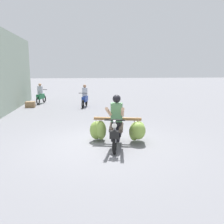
{
  "coord_description": "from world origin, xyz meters",
  "views": [
    {
      "loc": [
        -0.64,
        -7.04,
        2.3
      ],
      "look_at": [
        0.36,
        0.72,
        0.9
      ],
      "focal_mm": 37.92,
      "sensor_mm": 36.0,
      "label": 1
    }
  ],
  "objects_px": {
    "motorbike_distant_ahead_right": "(85,98)",
    "produce_crate": "(30,104)",
    "motorbike_distant_ahead_left": "(41,95)",
    "motorbike_main_loaded": "(119,128)"
  },
  "relations": [
    {
      "from": "motorbike_main_loaded",
      "to": "motorbike_distant_ahead_left",
      "type": "height_order",
      "value": "motorbike_main_loaded"
    },
    {
      "from": "motorbike_main_loaded",
      "to": "produce_crate",
      "type": "xyz_separation_m",
      "value": [
        -4.31,
        7.87,
        -0.3
      ]
    },
    {
      "from": "motorbike_distant_ahead_right",
      "to": "produce_crate",
      "type": "relative_size",
      "value": 2.86
    },
    {
      "from": "motorbike_distant_ahead_right",
      "to": "produce_crate",
      "type": "xyz_separation_m",
      "value": [
        -3.36,
        0.21,
        -0.39
      ]
    },
    {
      "from": "motorbike_distant_ahead_left",
      "to": "produce_crate",
      "type": "xyz_separation_m",
      "value": [
        -0.38,
        -1.62,
        -0.39
      ]
    },
    {
      "from": "motorbike_main_loaded",
      "to": "motorbike_distant_ahead_right",
      "type": "bearing_deg",
      "value": 97.07
    },
    {
      "from": "produce_crate",
      "to": "motorbike_main_loaded",
      "type": "bearing_deg",
      "value": -61.29
    },
    {
      "from": "motorbike_distant_ahead_left",
      "to": "motorbike_main_loaded",
      "type": "bearing_deg",
      "value": -67.48
    },
    {
      "from": "motorbike_main_loaded",
      "to": "motorbike_distant_ahead_left",
      "type": "relative_size",
      "value": 1.2
    },
    {
      "from": "motorbike_main_loaded",
      "to": "motorbike_distant_ahead_left",
      "type": "xyz_separation_m",
      "value": [
        -3.93,
        9.49,
        0.09
      ]
    }
  ]
}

